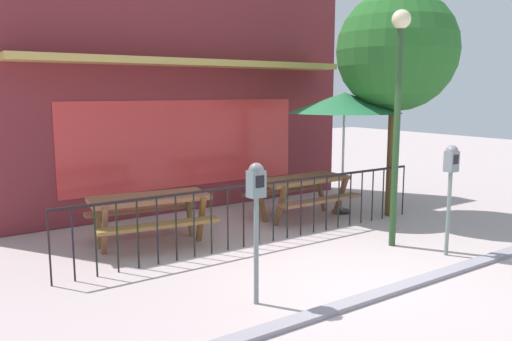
% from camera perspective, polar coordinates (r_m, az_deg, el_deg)
% --- Properties ---
extents(ground, '(40.00, 40.00, 0.00)m').
position_cam_1_polar(ground, '(6.77, 11.00, -11.83)').
color(ground, '#B3A1A0').
extents(pub_storefront, '(7.73, 1.24, 5.61)m').
position_cam_1_polar(pub_storefront, '(10.35, -8.43, 11.06)').
color(pub_storefront, '#471C19').
rests_on(pub_storefront, ground).
extents(patio_fence_front, '(6.52, 0.04, 0.97)m').
position_cam_1_polar(patio_fence_front, '(8.02, 1.15, -3.49)').
color(patio_fence_front, black).
rests_on(patio_fence_front, ground).
extents(picnic_table_left, '(1.97, 1.60, 0.79)m').
position_cam_1_polar(picnic_table_left, '(8.09, -11.79, -3.92)').
color(picnic_table_left, '#935C3F').
rests_on(picnic_table_left, ground).
extents(picnic_table_right, '(1.83, 1.40, 0.79)m').
position_cam_1_polar(picnic_table_right, '(9.61, 5.14, -1.75)').
color(picnic_table_right, brown).
rests_on(picnic_table_right, ground).
extents(patio_umbrella, '(2.16, 2.16, 2.35)m').
position_cam_1_polar(patio_umbrella, '(9.98, 9.85, 7.42)').
color(patio_umbrella, black).
rests_on(patio_umbrella, ground).
extents(parking_meter_near, '(0.18, 0.17, 1.61)m').
position_cam_1_polar(parking_meter_near, '(5.59, 0.02, -2.85)').
color(parking_meter_near, slate).
rests_on(parking_meter_near, ground).
extents(parking_meter_far, '(0.18, 0.17, 1.62)m').
position_cam_1_polar(parking_meter_far, '(7.80, 20.91, -0.04)').
color(parking_meter_far, slate).
rests_on(parking_meter_far, ground).
extents(street_tree, '(2.23, 2.23, 4.22)m').
position_cam_1_polar(street_tree, '(9.99, 15.44, 12.67)').
color(street_tree, '#533E1D').
rests_on(street_tree, ground).
extents(street_lamp, '(0.28, 0.28, 3.54)m').
position_cam_1_polar(street_lamp, '(7.95, 15.58, 8.35)').
color(street_lamp, '#264724').
rests_on(street_lamp, ground).
extents(curb_edge, '(10.82, 0.20, 0.11)m').
position_cam_1_polar(curb_edge, '(6.43, 14.58, -13.12)').
color(curb_edge, gray).
rests_on(curb_edge, ground).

